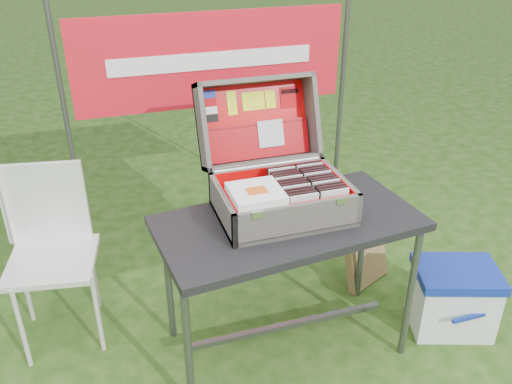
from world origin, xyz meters
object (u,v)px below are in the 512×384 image
object	(u,v)px
table	(287,285)
chair	(52,263)
cardboard_box	(366,257)
cooler	(453,298)
suitcase	(279,157)

from	to	relation	value
table	chair	xyz separation A→B (m)	(-1.12, 0.44, 0.08)
chair	cardboard_box	xyz separation A→B (m)	(1.78, -0.07, -0.30)
cardboard_box	cooler	bearing A→B (deg)	-89.56
table	chair	bearing A→B (deg)	152.74
suitcase	chair	bearing A→B (deg)	163.95
suitcase	table	bearing A→B (deg)	-84.37
suitcase	cooler	bearing A→B (deg)	-15.98
cooler	cardboard_box	size ratio (longest dim) A/B	1.24
chair	cooler	bearing A→B (deg)	-6.78
table	cooler	size ratio (longest dim) A/B	2.86
chair	cardboard_box	distance (m)	1.81
cooler	chair	world-z (taller)	chair
suitcase	cardboard_box	distance (m)	1.13
chair	table	bearing A→B (deg)	-12.13
table	suitcase	world-z (taller)	suitcase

